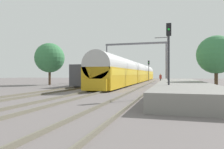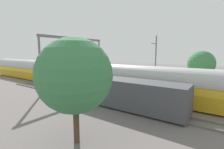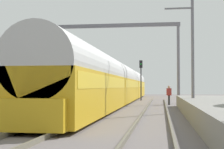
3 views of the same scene
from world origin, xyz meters
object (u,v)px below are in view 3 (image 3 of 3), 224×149
Objects in this scene: person_crossing at (169,93)px; railway_signal_far at (141,75)px; passenger_train at (119,83)px; catenary_gantry at (117,46)px; freight_car at (40,89)px.

railway_signal_far reaches higher than person_crossing.
passenger_train is at bearing -51.60° from person_crossing.
catenary_gantry is (-4.97, 2.38, 4.58)m from person_crossing.
person_crossing is 0.14× the size of catenary_gantry.
railway_signal_far is (-3.05, 9.63, 2.02)m from person_crossing.
railway_signal_far is at bearing 75.17° from catenary_gantry.
railway_signal_far is 7.92m from catenary_gantry.
passenger_train is at bearing 90.00° from catenary_gantry.
catenary_gantry is at bearing -90.00° from passenger_train.
passenger_train is at bearing 72.82° from freight_car.
passenger_train is 10.38× the size of railway_signal_far.
freight_car is 19.42m from railway_signal_far.
passenger_train is 3.78× the size of freight_car.
passenger_train is at bearing -108.49° from railway_signal_far.
person_crossing is at bearing -25.63° from catenary_gantry.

